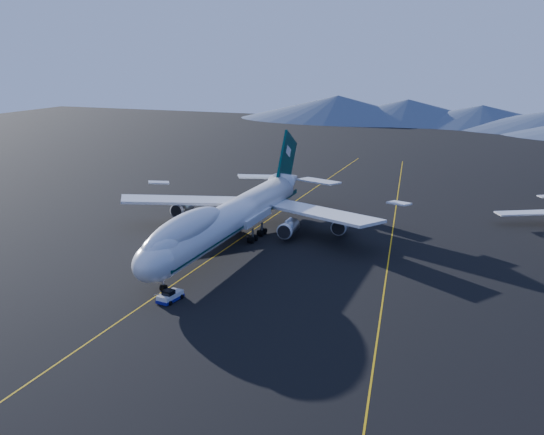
% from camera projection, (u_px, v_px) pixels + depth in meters
% --- Properties ---
extents(ground, '(500.00, 500.00, 0.00)m').
position_uv_depth(ground, '(232.00, 244.00, 121.80)').
color(ground, black).
rests_on(ground, ground).
extents(taxiway_line_main, '(0.25, 220.00, 0.01)m').
position_uv_depth(taxiway_line_main, '(232.00, 244.00, 121.80)').
color(taxiway_line_main, '#C7970B').
rests_on(taxiway_line_main, ground).
extents(taxiway_line_side, '(28.08, 198.09, 0.01)m').
position_uv_depth(taxiway_line_side, '(390.00, 246.00, 120.37)').
color(taxiway_line_side, '#C7970B').
rests_on(taxiway_line_side, ground).
extents(boeing_747, '(59.62, 72.43, 19.37)m').
position_uv_depth(boeing_747, '(232.00, 216.00, 120.30)').
color(boeing_747, silver).
rests_on(boeing_747, ground).
extents(pushback_tug, '(3.04, 4.72, 1.94)m').
position_uv_depth(pushback_tug, '(170.00, 297.00, 94.05)').
color(pushback_tug, silver).
rests_on(pushback_tug, ground).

